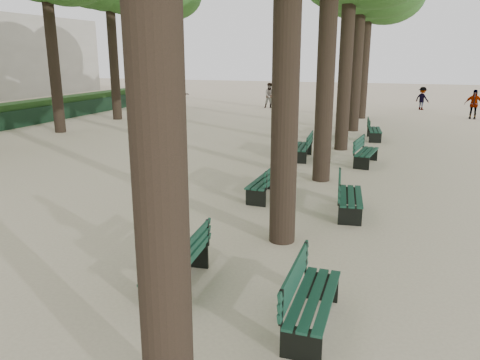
% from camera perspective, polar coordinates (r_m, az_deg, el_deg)
% --- Properties ---
extents(ground, '(120.00, 120.00, 0.00)m').
position_cam_1_polar(ground, '(7.63, -11.87, -14.02)').
color(ground, beige).
rests_on(ground, ground).
extents(bench_left_0, '(0.71, 1.84, 0.92)m').
position_cam_1_polar(bench_left_0, '(7.75, -7.62, -11.06)').
color(bench_left_0, black).
rests_on(bench_left_0, ground).
extents(bench_left_1, '(0.61, 1.81, 0.92)m').
position_cam_1_polar(bench_left_1, '(12.35, 3.04, -0.91)').
color(bench_left_1, black).
rests_on(bench_left_1, ground).
extents(bench_left_2, '(0.68, 1.83, 0.92)m').
position_cam_1_polar(bench_left_2, '(17.10, 7.56, 3.47)').
color(bench_left_2, black).
rests_on(bench_left_2, ground).
extents(bench_left_3, '(0.71, 1.84, 0.92)m').
position_cam_1_polar(bench_left_3, '(21.72, 10.02, 5.83)').
color(bench_left_3, black).
rests_on(bench_left_3, ground).
extents(bench_right_0, '(0.57, 1.80, 0.92)m').
position_cam_1_polar(bench_right_0, '(6.75, 8.83, -15.32)').
color(bench_right_0, black).
rests_on(bench_right_0, ground).
extents(bench_right_1, '(0.77, 1.85, 0.92)m').
position_cam_1_polar(bench_right_1, '(11.35, 13.24, -2.75)').
color(bench_right_1, black).
rests_on(bench_right_1, ground).
extents(bench_right_2, '(0.78, 1.85, 0.92)m').
position_cam_1_polar(bench_right_2, '(16.61, 15.11, 2.74)').
color(bench_right_2, black).
rests_on(bench_right_2, ground).
extents(bench_right_3, '(0.77, 1.85, 0.92)m').
position_cam_1_polar(bench_right_3, '(21.66, 16.04, 5.45)').
color(bench_right_3, black).
rests_on(bench_right_3, ground).
extents(man_with_map, '(0.65, 0.72, 1.70)m').
position_cam_1_polar(man_with_map, '(7.46, -8.36, -7.27)').
color(man_with_map, black).
rests_on(man_with_map, ground).
extents(pedestrian_b, '(0.98, 0.85, 1.54)m').
position_cam_1_polar(pedestrian_b, '(34.67, 21.33, 9.25)').
color(pedestrian_b, '#262628').
rests_on(pedestrian_b, ground).
extents(pedestrian_c, '(1.04, 0.52, 1.70)m').
position_cam_1_polar(pedestrian_c, '(30.85, 26.59, 8.25)').
color(pedestrian_c, '#262628').
rests_on(pedestrian_c, ground).
extents(pedestrian_a, '(0.92, 0.68, 1.75)m').
position_cam_1_polar(pedestrian_a, '(33.44, 3.69, 10.24)').
color(pedestrian_a, '#262628').
rests_on(pedestrian_a, ground).
extents(pedestrian_e, '(0.97, 1.61, 1.74)m').
position_cam_1_polar(pedestrian_e, '(33.58, -7.48, 10.15)').
color(pedestrian_e, '#262628').
rests_on(pedestrian_e, ground).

